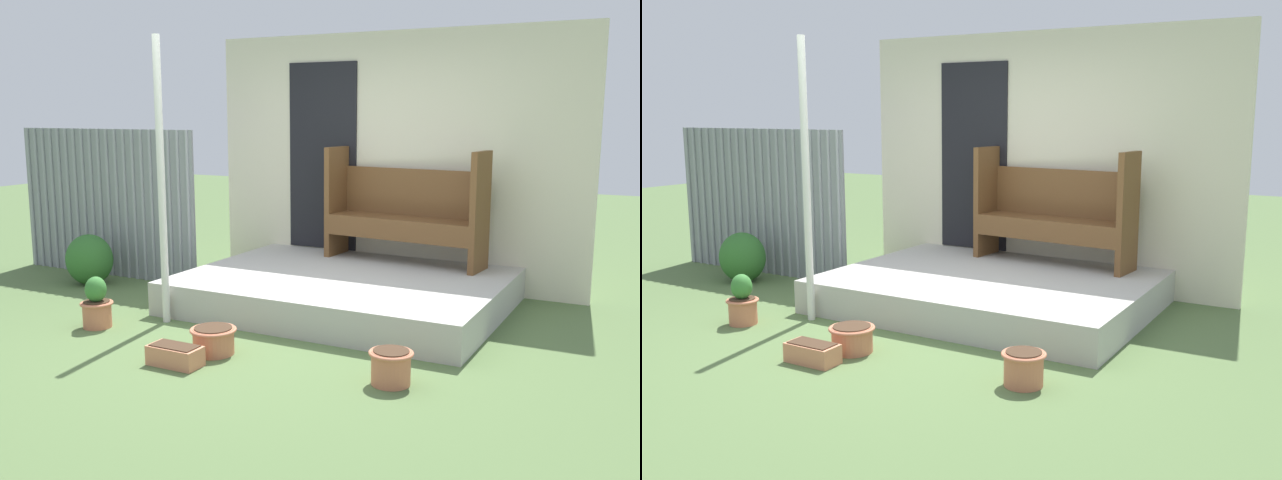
{
  "view_description": "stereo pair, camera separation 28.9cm",
  "coord_description": "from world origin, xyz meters",
  "views": [
    {
      "loc": [
        2.93,
        -4.74,
        1.79
      ],
      "look_at": [
        0.27,
        0.38,
        0.75
      ],
      "focal_mm": 40.0,
      "sensor_mm": 36.0,
      "label": 1
    },
    {
      "loc": [
        3.18,
        -4.6,
        1.79
      ],
      "look_at": [
        0.27,
        0.38,
        0.75
      ],
      "focal_mm": 40.0,
      "sensor_mm": 36.0,
      "label": 2
    }
  ],
  "objects": [
    {
      "name": "house_wall",
      "position": [
        0.13,
        2.18,
        1.3
      ],
      "size": [
        4.05,
        0.08,
        2.6
      ],
      "color": "beige",
      "rests_on": "ground_plane"
    },
    {
      "name": "shrub_by_fence",
      "position": [
        -2.59,
        0.63,
        0.27
      ],
      "size": [
        0.51,
        0.46,
        0.53
      ],
      "color": "#2D6628",
      "rests_on": "ground_plane"
    },
    {
      "name": "bench",
      "position": [
        0.44,
        1.89,
        0.86
      ],
      "size": [
        1.66,
        0.55,
        1.13
      ],
      "rotation": [
        0.0,
        0.0,
        -0.09
      ],
      "color": "brown",
      "rests_on": "porch_slab"
    },
    {
      "name": "support_post",
      "position": [
        -0.99,
        -0.07,
        1.21
      ],
      "size": [
        0.06,
        0.06,
        2.41
      ],
      "color": "silver",
      "rests_on": "ground_plane"
    },
    {
      "name": "flower_pot_left",
      "position": [
        -1.41,
        -0.47,
        0.19
      ],
      "size": [
        0.27,
        0.27,
        0.44
      ],
      "color": "#C67251",
      "rests_on": "ground_plane"
    },
    {
      "name": "planter_box_rect",
      "position": [
        -0.24,
        -0.9,
        0.07
      ],
      "size": [
        0.39,
        0.19,
        0.15
      ],
      "color": "tan",
      "rests_on": "ground_plane"
    },
    {
      "name": "flower_pot_middle",
      "position": [
        -0.14,
        -0.57,
        0.11
      ],
      "size": [
        0.35,
        0.35,
        0.21
      ],
      "color": "#C67251",
      "rests_on": "ground_plane"
    },
    {
      "name": "ground_plane",
      "position": [
        0.0,
        0.0,
        0.0
      ],
      "size": [
        24.0,
        24.0,
        0.0
      ],
      "primitive_type": "plane",
      "color": "#516B3D"
    },
    {
      "name": "flower_pot_right",
      "position": [
        1.27,
        -0.52,
        0.13
      ],
      "size": [
        0.3,
        0.3,
        0.24
      ],
      "color": "#C67251",
      "rests_on": "ground_plane"
    },
    {
      "name": "fence_corrugated",
      "position": [
        -2.74,
        1.07,
        0.81
      ],
      "size": [
        2.4,
        0.05,
        1.61
      ],
      "color": "gray",
      "rests_on": "ground_plane"
    },
    {
      "name": "porch_slab",
      "position": [
        0.17,
        1.08,
        0.15
      ],
      "size": [
        2.85,
        2.15,
        0.3
      ],
      "color": "#B2AFA8",
      "rests_on": "ground_plane"
    }
  ]
}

